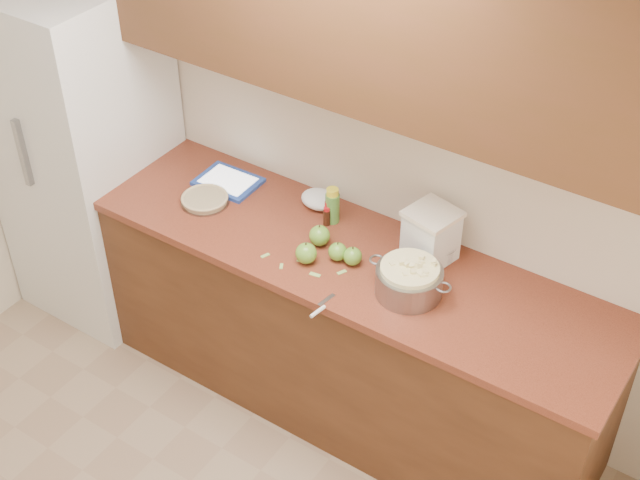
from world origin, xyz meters
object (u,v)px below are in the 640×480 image
Objects in this scene: colander at (409,280)px; tablet at (228,182)px; flour_canister at (431,235)px; pie at (205,199)px.

tablet is (-1.09, 0.20, -0.06)m from colander.
colander is 0.25m from flour_canister.
flour_canister reaches higher than colander.
tablet is (-1.05, -0.04, -0.11)m from flour_canister.
flour_canister is 1.06m from tablet.
pie is at bearing -168.04° from flour_canister.
pie is 1.07m from flour_canister.
pie is 0.18m from tablet.
tablet is at bearing 169.43° from colander.
flour_canister is 0.83× the size of tablet.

